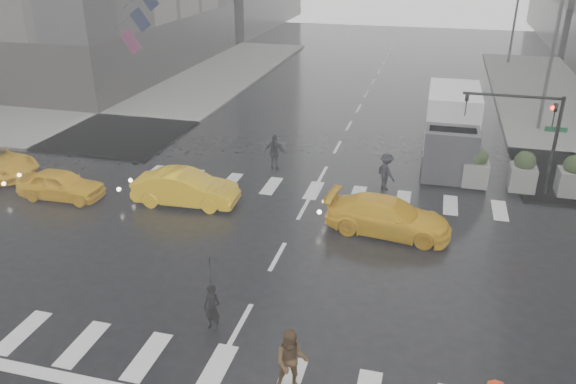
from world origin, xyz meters
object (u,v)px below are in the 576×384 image
(taxi_front, at_px, (61,184))
(taxi_mid, at_px, (186,188))
(traffic_signal_pole, at_px, (533,125))
(pedestrian_brown, at_px, (291,361))
(box_truck, at_px, (452,127))

(taxi_front, xyz_separation_m, taxi_mid, (5.51, 0.85, 0.09))
(traffic_signal_pole, relative_size, taxi_mid, 1.01)
(taxi_front, height_order, taxi_mid, taxi_mid)
(pedestrian_brown, relative_size, taxi_front, 0.47)
(taxi_front, distance_m, box_truck, 18.58)
(pedestrian_brown, relative_size, box_truck, 0.27)
(traffic_signal_pole, xyz_separation_m, taxi_mid, (-13.98, -4.77, -2.48))
(pedestrian_brown, distance_m, taxi_front, 15.22)
(traffic_signal_pole, bearing_deg, box_truck, 135.02)
(traffic_signal_pole, xyz_separation_m, pedestrian_brown, (-6.89, -14.17, -2.32))
(traffic_signal_pole, bearing_deg, taxi_front, -163.90)
(pedestrian_brown, xyz_separation_m, taxi_front, (-12.60, 8.54, -0.25))
(taxi_mid, relative_size, box_truck, 0.66)
(traffic_signal_pole, relative_size, taxi_front, 1.19)
(taxi_front, bearing_deg, taxi_mid, -82.82)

